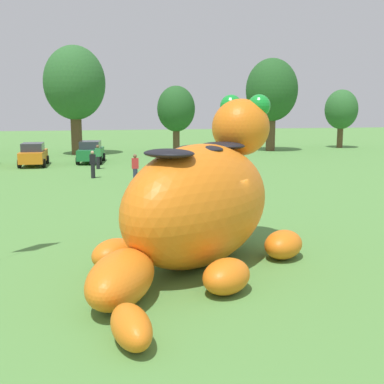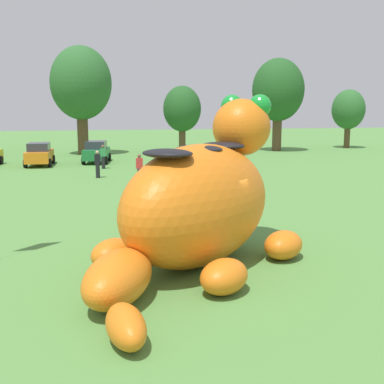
{
  "view_description": "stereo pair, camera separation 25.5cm",
  "coord_description": "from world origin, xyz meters",
  "px_view_note": "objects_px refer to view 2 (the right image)",
  "views": [
    {
      "loc": [
        -3.08,
        -13.58,
        4.45
      ],
      "look_at": [
        0.01,
        0.79,
        1.89
      ],
      "focal_mm": 46.53,
      "sensor_mm": 36.0,
      "label": 1
    },
    {
      "loc": [
        -2.83,
        -13.63,
        4.45
      ],
      "look_at": [
        0.01,
        0.79,
        1.89
      ],
      "focal_mm": 46.53,
      "sensor_mm": 36.0,
      "label": 2
    }
  ],
  "objects_px": {
    "giant_inflatable_creature": "(199,203)",
    "car_orange": "(39,154)",
    "spectator_by_cars": "(103,157)",
    "car_green": "(96,152)",
    "spectator_near_inflatable": "(139,169)",
    "spectator_mid_field": "(98,164)"
  },
  "relations": [
    {
      "from": "giant_inflatable_creature",
      "to": "car_orange",
      "type": "relative_size",
      "value": 2.12
    },
    {
      "from": "giant_inflatable_creature",
      "to": "spectator_by_cars",
      "type": "xyz_separation_m",
      "value": [
        -2.24,
        22.48,
        -0.91
      ]
    },
    {
      "from": "car_orange",
      "to": "spectator_by_cars",
      "type": "xyz_separation_m",
      "value": [
        4.67,
        -2.87,
        -0.01
      ]
    },
    {
      "from": "car_orange",
      "to": "spectator_by_cars",
      "type": "distance_m",
      "value": 5.48
    },
    {
      "from": "car_green",
      "to": "spectator_near_inflatable",
      "type": "xyz_separation_m",
      "value": [
        2.36,
        -11.41,
        -0.01
      ]
    },
    {
      "from": "car_orange",
      "to": "spectator_near_inflatable",
      "type": "height_order",
      "value": "car_orange"
    },
    {
      "from": "car_orange",
      "to": "spectator_near_inflatable",
      "type": "distance_m",
      "value": 12.16
    },
    {
      "from": "spectator_mid_field",
      "to": "spectator_by_cars",
      "type": "relative_size",
      "value": 1.0
    },
    {
      "from": "giant_inflatable_creature",
      "to": "car_green",
      "type": "xyz_separation_m",
      "value": [
        -2.68,
        26.53,
        -0.9
      ]
    },
    {
      "from": "spectator_mid_field",
      "to": "spectator_by_cars",
      "type": "bearing_deg",
      "value": 84.59
    },
    {
      "from": "car_green",
      "to": "spectator_near_inflatable",
      "type": "height_order",
      "value": "car_green"
    },
    {
      "from": "spectator_near_inflatable",
      "to": "spectator_by_cars",
      "type": "height_order",
      "value": "same"
    },
    {
      "from": "spectator_near_inflatable",
      "to": "spectator_by_cars",
      "type": "bearing_deg",
      "value": 104.59
    },
    {
      "from": "car_green",
      "to": "spectator_by_cars",
      "type": "distance_m",
      "value": 4.07
    },
    {
      "from": "car_green",
      "to": "spectator_by_cars",
      "type": "xyz_separation_m",
      "value": [
        0.44,
        -4.05,
        -0.01
      ]
    },
    {
      "from": "giant_inflatable_creature",
      "to": "spectator_by_cars",
      "type": "relative_size",
      "value": 5.15
    },
    {
      "from": "giant_inflatable_creature",
      "to": "spectator_mid_field",
      "type": "height_order",
      "value": "giant_inflatable_creature"
    },
    {
      "from": "car_green",
      "to": "giant_inflatable_creature",
      "type": "bearing_deg",
      "value": -84.23
    },
    {
      "from": "car_green",
      "to": "spectator_near_inflatable",
      "type": "distance_m",
      "value": 11.65
    },
    {
      "from": "car_orange",
      "to": "car_green",
      "type": "relative_size",
      "value": 0.97
    },
    {
      "from": "spectator_near_inflatable",
      "to": "spectator_mid_field",
      "type": "distance_m",
      "value": 3.64
    },
    {
      "from": "spectator_near_inflatable",
      "to": "giant_inflatable_creature",
      "type": "bearing_deg",
      "value": -88.79
    }
  ]
}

